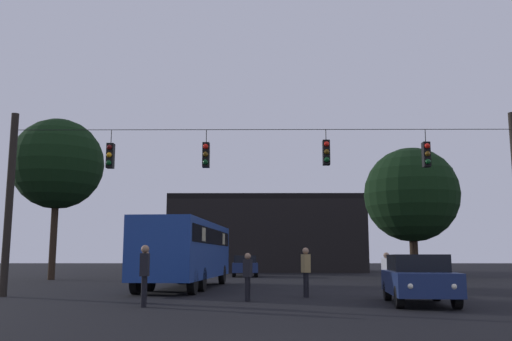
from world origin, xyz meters
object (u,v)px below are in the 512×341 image
(city_bus, at_px, (187,248))
(car_far_left, at_px, (245,265))
(tree_behind_building, at_px, (411,195))
(pedestrian_trailing, at_px, (387,272))
(pedestrian_crossing_left, at_px, (306,269))
(pedestrian_crossing_center, at_px, (145,273))
(car_near_right, at_px, (418,278))
(tree_left_silhouette, at_px, (58,164))
(pedestrian_crossing_right, at_px, (145,271))
(pedestrian_near_bus, at_px, (248,274))

(city_bus, relative_size, car_far_left, 2.55)
(city_bus, height_order, tree_behind_building, tree_behind_building)
(pedestrian_trailing, bearing_deg, tree_behind_building, 71.15)
(pedestrian_crossing_left, bearing_deg, pedestrian_crossing_center, -154.93)
(car_near_right, relative_size, pedestrian_crossing_left, 2.52)
(pedestrian_crossing_center, height_order, tree_left_silhouette, tree_left_silhouette)
(pedestrian_crossing_right, relative_size, pedestrian_trailing, 1.12)
(pedestrian_crossing_left, bearing_deg, car_near_right, -41.83)
(pedestrian_near_bus, bearing_deg, tree_behind_building, 59.75)
(city_bus, xyz_separation_m, car_far_left, (2.32, 14.91, -1.07))
(pedestrian_trailing, bearing_deg, tree_left_silhouette, 140.87)
(car_far_left, xyz_separation_m, tree_left_silhouette, (-12.05, -5.70, 6.59))
(pedestrian_crossing_center, bearing_deg, tree_left_silhouette, 118.84)
(pedestrian_trailing, bearing_deg, pedestrian_crossing_left, -175.66)
(car_far_left, bearing_deg, tree_behind_building, -19.23)
(car_far_left, distance_m, tree_behind_building, 12.88)
(car_near_right, bearing_deg, pedestrian_near_bus, 167.72)
(car_near_right, height_order, pedestrian_crossing_right, pedestrian_crossing_right)
(pedestrian_crossing_left, height_order, pedestrian_crossing_right, pedestrian_crossing_right)
(pedestrian_crossing_right, xyz_separation_m, pedestrian_near_bus, (2.98, 2.18, -0.14))
(tree_left_silhouette, bearing_deg, car_far_left, 25.31)
(pedestrian_crossing_right, bearing_deg, tree_left_silhouette, 117.62)
(pedestrian_near_bus, relative_size, tree_left_silhouette, 0.15)
(city_bus, distance_m, car_far_left, 15.12)
(pedestrian_crossing_right, bearing_deg, pedestrian_near_bus, 36.12)
(pedestrian_trailing, bearing_deg, city_bus, 146.82)
(city_bus, xyz_separation_m, tree_left_silhouette, (-9.73, 9.21, 5.52))
(city_bus, height_order, pedestrian_near_bus, city_bus)
(pedestrian_crossing_left, relative_size, pedestrian_crossing_right, 0.99)
(city_bus, xyz_separation_m, pedestrian_crossing_right, (0.02, -9.42, -0.84))
(pedestrian_crossing_center, height_order, pedestrian_trailing, pedestrian_crossing_center)
(car_far_left, xyz_separation_m, pedestrian_crossing_center, (-2.58, -22.91, 0.13))
(city_bus, xyz_separation_m, pedestrian_near_bus, (3.00, -7.25, -0.98))
(pedestrian_crossing_center, bearing_deg, pedestrian_crossing_left, 25.07)
(car_near_right, distance_m, car_far_left, 24.07)
(car_far_left, distance_m, pedestrian_crossing_left, 20.60)
(tree_behind_building, bearing_deg, pedestrian_crossing_right, -123.71)
(pedestrian_crossing_center, distance_m, pedestrian_trailing, 8.76)
(car_far_left, relative_size, pedestrian_crossing_center, 2.66)
(tree_behind_building, bearing_deg, tree_left_silhouette, -175.70)
(pedestrian_crossing_left, relative_size, pedestrian_trailing, 1.11)
(car_near_right, relative_size, tree_behind_building, 0.51)
(tree_behind_building, bearing_deg, car_far_left, 160.77)
(car_near_right, bearing_deg, tree_behind_building, 74.69)
(city_bus, relative_size, pedestrian_trailing, 6.94)
(car_far_left, distance_m, pedestrian_trailing, 20.99)
(pedestrian_crossing_left, xyz_separation_m, tree_left_silhouette, (-14.81, 14.71, 6.37))
(car_near_right, bearing_deg, pedestrian_trailing, 94.46)
(pedestrian_near_bus, height_order, pedestrian_trailing, pedestrian_trailing)
(car_near_right, bearing_deg, pedestrian_crossing_center, 177.30)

